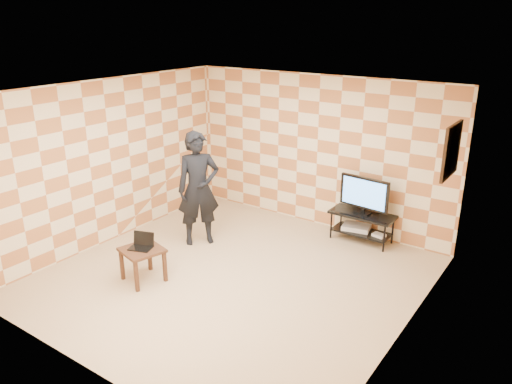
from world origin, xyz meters
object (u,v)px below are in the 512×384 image
at_px(side_table, 142,254).
at_px(person, 198,189).
at_px(tv_stand, 362,221).
at_px(tv, 364,194).

distance_m(side_table, person, 1.57).
xyz_separation_m(side_table, person, (-0.19, 1.46, 0.54)).
bearing_deg(side_table, person, 97.25).
xyz_separation_m(tv_stand, side_table, (-2.03, -3.04, 0.04)).
xyz_separation_m(tv, person, (-2.22, -1.58, 0.10)).
relative_size(tv_stand, side_table, 1.64).
bearing_deg(tv, side_table, -123.78).
distance_m(tv_stand, side_table, 3.66).
height_order(tv_stand, tv, tv).
height_order(tv_stand, side_table, same).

